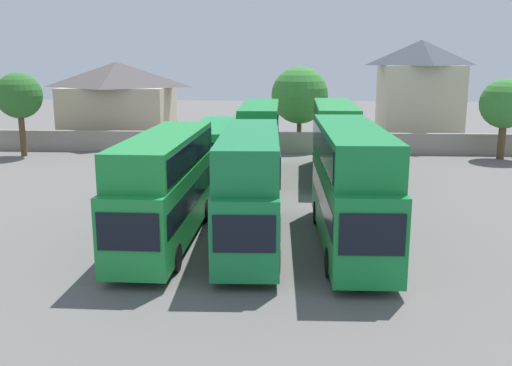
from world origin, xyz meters
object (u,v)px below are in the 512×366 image
object	(u,v)px
bus_5	(260,136)
tree_left_of_lot	(300,95)
tree_behind_wall	(19,96)
bus_4	(215,146)
bus_6	(334,136)
tree_right_of_lot	(505,104)
bus_2	(250,182)
house_terrace_centre	(419,91)
bus_1	(165,183)
bus_3	(350,181)
house_terrace_left	(119,101)

from	to	relation	value
bus_5	tree_left_of_lot	world-z (taller)	tree_left_of_lot
tree_left_of_lot	tree_behind_wall	xyz separation A→B (m)	(-23.13, -5.50, 0.19)
bus_5	bus_4	bearing A→B (deg)	-100.08
bus_4	bus_6	distance (m)	8.29
tree_right_of_lot	tree_behind_wall	bearing A→B (deg)	-178.55
bus_6	tree_left_of_lot	size ratio (longest dim) A/B	1.63
bus_5	bus_2	bearing A→B (deg)	0.50
bus_5	tree_behind_wall	world-z (taller)	tree_behind_wall
bus_4	tree_behind_wall	bearing A→B (deg)	-113.95
bus_5	house_terrace_centre	size ratio (longest dim) A/B	1.16
bus_1	bus_6	bearing A→B (deg)	151.19
tree_behind_wall	tree_right_of_lot	bearing A→B (deg)	1.45
tree_left_of_lot	bus_3	bearing A→B (deg)	-86.05
bus_5	tree_left_of_lot	distance (m)	13.14
bus_1	tree_left_of_lot	size ratio (longest dim) A/B	1.53
tree_left_of_lot	house_terrace_left	bearing A→B (deg)	169.37
tree_right_of_lot	tree_left_of_lot	bearing A→B (deg)	164.60
house_terrace_left	tree_right_of_lot	xyz separation A→B (m)	(33.87, -7.79, 0.50)
house_terrace_centre	bus_1	bearing A→B (deg)	-119.03
bus_5	tree_behind_wall	distance (m)	21.65
bus_3	tree_right_of_lot	distance (m)	27.13
bus_2	tree_left_of_lot	xyz separation A→B (m)	(2.42, 27.30, 2.02)
bus_3	bus_1	bearing A→B (deg)	-92.31
bus_1	tree_behind_wall	world-z (taller)	tree_behind_wall
bus_2	tree_left_of_lot	world-z (taller)	tree_left_of_lot
bus_4	house_terrace_left	bearing A→B (deg)	-145.92
bus_3	tree_right_of_lot	size ratio (longest dim) A/B	1.78
bus_4	bus_5	distance (m)	3.30
tree_behind_wall	house_terrace_centre	bearing A→B (deg)	15.88
bus_6	house_terrace_left	xyz separation A→B (m)	(-19.80, 15.64, 1.12)
tree_behind_wall	bus_3	bearing A→B (deg)	-41.21
house_terrace_centre	bus_4	bearing A→B (deg)	-136.53
bus_1	house_terrace_left	bearing A→B (deg)	-159.08
house_terrace_left	tree_behind_wall	world-z (taller)	house_terrace_left
bus_2	bus_5	xyz separation A→B (m)	(-0.39, 14.62, 0.03)
bus_5	house_terrace_left	world-z (taller)	house_terrace_left
house_terrace_centre	tree_behind_wall	world-z (taller)	house_terrace_centre
bus_2	bus_1	bearing A→B (deg)	-91.90
bus_3	house_terrace_centre	world-z (taller)	house_terrace_centre
bus_1	bus_4	size ratio (longest dim) A/B	1.02
house_terrace_centre	tree_left_of_lot	distance (m)	12.22
bus_1	tree_right_of_lot	xyz separation A→B (m)	(22.47, 22.82, 1.75)
house_terrace_left	house_terrace_centre	distance (m)	29.00
bus_1	bus_4	xyz separation A→B (m)	(0.15, 15.14, -0.68)
bus_4	tree_right_of_lot	distance (m)	23.73
bus_2	bus_6	size ratio (longest dim) A/B	0.93
bus_3	tree_behind_wall	xyz separation A→B (m)	(-25.02, 21.91, 2.07)
bus_4	tree_right_of_lot	bearing A→B (deg)	106.30
house_terrace_left	tree_left_of_lot	size ratio (longest dim) A/B	1.41
bus_2	house_terrace_left	xyz separation A→B (m)	(-15.11, 30.59, 1.17)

